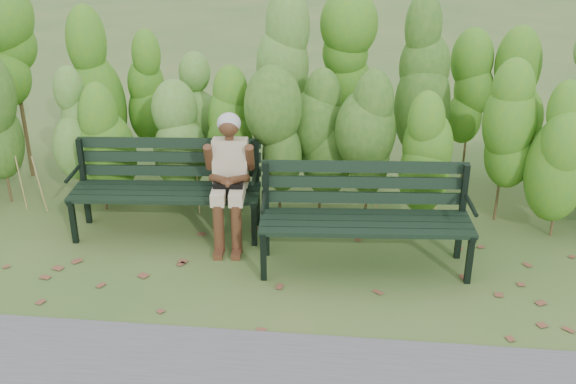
# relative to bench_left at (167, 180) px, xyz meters

# --- Properties ---
(ground) EXTENTS (80.00, 80.00, 0.00)m
(ground) POSITION_rel_bench_left_xyz_m (1.37, -0.87, -0.59)
(ground) COLOR #2F5421
(hedge_band) EXTENTS (11.04, 1.67, 2.42)m
(hedge_band) POSITION_rel_bench_left_xyz_m (1.37, 0.99, 0.66)
(hedge_band) COLOR #47381E
(hedge_band) RESTS_ON ground
(leaf_litter) EXTENTS (5.86, 2.07, 0.01)m
(leaf_litter) POSITION_rel_bench_left_xyz_m (1.35, -0.96, -0.59)
(leaf_litter) COLOR brown
(leaf_litter) RESTS_ON ground
(bench_left) EXTENTS (2.06, 0.81, 1.01)m
(bench_left) POSITION_rel_bench_left_xyz_m (0.00, 0.00, 0.00)
(bench_left) COLOR black
(bench_left) RESTS_ON ground
(bench_right) EXTENTS (2.10, 0.83, 1.03)m
(bench_right) POSITION_rel_bench_left_xyz_m (2.14, -0.53, 0.01)
(bench_right) COLOR black
(bench_right) RESTS_ON ground
(seated_woman) EXTENTS (0.54, 0.79, 1.38)m
(seated_woman) POSITION_rel_bench_left_xyz_m (0.72, -0.15, 0.20)
(seated_woman) COLOR #BAAD89
(seated_woman) RESTS_ON ground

